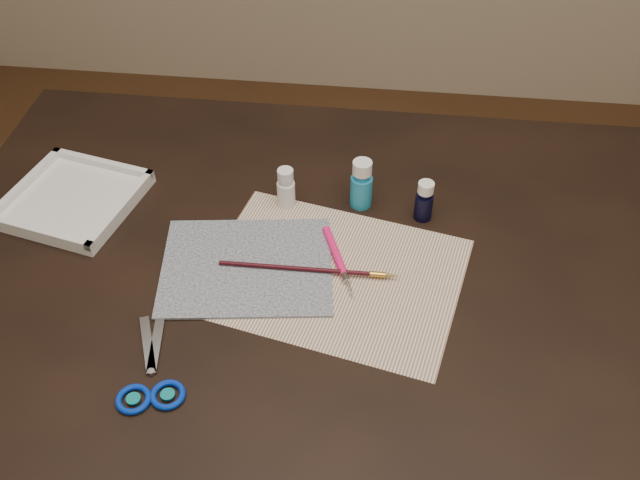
# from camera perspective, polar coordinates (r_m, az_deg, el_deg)

# --- Properties ---
(table) EXTENTS (1.30, 0.90, 0.75)m
(table) POSITION_cam_1_polar(r_m,az_deg,el_deg) (1.45, 0.00, -12.26)
(table) COLOR black
(table) RESTS_ON ground
(paper) EXTENTS (0.45, 0.38, 0.00)m
(paper) POSITION_cam_1_polar(r_m,az_deg,el_deg) (1.13, 1.06, -2.83)
(paper) COLOR silver
(paper) RESTS_ON table
(canvas) EXTENTS (0.30, 0.25, 0.00)m
(canvas) POSITION_cam_1_polar(r_m,az_deg,el_deg) (1.15, -5.89, -2.08)
(canvas) COLOR black
(canvas) RESTS_ON paper
(paint_bottle_white) EXTENTS (0.03, 0.03, 0.08)m
(paint_bottle_white) POSITION_cam_1_polar(r_m,az_deg,el_deg) (1.23, -2.74, 4.19)
(paint_bottle_white) COLOR white
(paint_bottle_white) RESTS_ON table
(paint_bottle_cyan) EXTENTS (0.05, 0.05, 0.09)m
(paint_bottle_cyan) POSITION_cam_1_polar(r_m,az_deg,el_deg) (1.23, 3.34, 4.52)
(paint_bottle_cyan) COLOR teal
(paint_bottle_cyan) RESTS_ON table
(paint_bottle_navy) EXTENTS (0.04, 0.04, 0.08)m
(paint_bottle_navy) POSITION_cam_1_polar(r_m,az_deg,el_deg) (1.22, 8.34, 3.13)
(paint_bottle_navy) COLOR black
(paint_bottle_navy) RESTS_ON table
(paintbrush) EXTENTS (0.29, 0.01, 0.01)m
(paintbrush) POSITION_cam_1_polar(r_m,az_deg,el_deg) (1.13, -0.88, -2.35)
(paintbrush) COLOR black
(paintbrush) RESTS_ON canvas
(craft_knife) EXTENTS (0.07, 0.16, 0.01)m
(craft_knife) POSITION_cam_1_polar(r_m,az_deg,el_deg) (1.14, 1.55, -1.78)
(craft_knife) COLOR #FB186E
(craft_knife) RESTS_ON paper
(scissors) EXTENTS (0.16, 0.21, 0.01)m
(scissors) POSITION_cam_1_polar(r_m,az_deg,el_deg) (1.05, -13.73, -9.51)
(scissors) COLOR silver
(scissors) RESTS_ON table
(palette_tray) EXTENTS (0.25, 0.25, 0.03)m
(palette_tray) POSITION_cam_1_polar(r_m,az_deg,el_deg) (1.32, -19.16, 3.16)
(palette_tray) COLOR white
(palette_tray) RESTS_ON table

